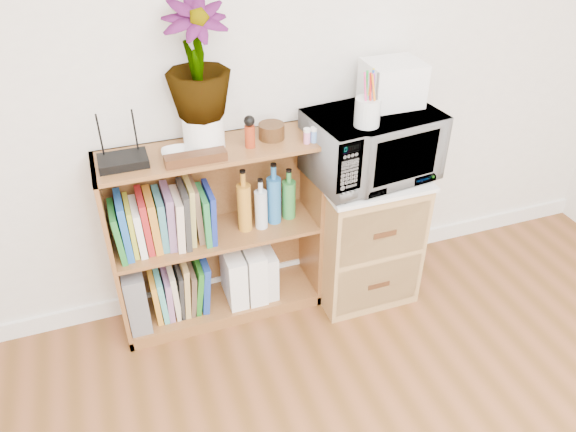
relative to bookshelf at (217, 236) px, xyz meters
name	(u,v)px	position (x,y,z in m)	size (l,w,h in m)	color
skirting_board	(277,270)	(0.35, 0.14, -0.42)	(4.00, 0.02, 0.10)	white
bookshelf	(217,236)	(0.00, 0.00, 0.00)	(1.00, 0.30, 0.95)	brown
wicker_unit	(362,235)	(0.75, -0.08, -0.12)	(0.50, 0.45, 0.70)	#9E7542
microwave	(371,145)	(0.75, -0.08, 0.41)	(0.58, 0.39, 0.32)	silver
pen_cup	(367,112)	(0.66, -0.19, 0.63)	(0.11, 0.11, 0.12)	silver
small_appliance	(392,83)	(0.87, -0.02, 0.67)	(0.25, 0.21, 0.20)	white
router	(123,161)	(-0.37, -0.02, 0.49)	(0.20, 0.14, 0.04)	black
white_bowl	(177,154)	(-0.14, -0.03, 0.49)	(0.13, 0.13, 0.03)	silver
plant_pot	(204,132)	(-0.01, 0.02, 0.55)	(0.18, 0.18, 0.15)	white
potted_plant	(197,60)	(-0.01, 0.02, 0.86)	(0.27, 0.27, 0.48)	#3D712D
trinket_box	(196,158)	(-0.08, -0.10, 0.50)	(0.26, 0.06, 0.04)	#381A0F
kokeshi_doll	(250,136)	(0.18, -0.04, 0.53)	(0.04, 0.04, 0.10)	#982D12
wooden_bowl	(271,131)	(0.29, 0.01, 0.51)	(0.12, 0.12, 0.07)	#3A2410
paint_jars	(314,137)	(0.46, -0.09, 0.50)	(0.10, 0.04, 0.05)	pink
file_box	(135,293)	(-0.43, 0.00, -0.24)	(0.10, 0.27, 0.33)	slate
magazine_holder_left	(234,275)	(0.07, -0.01, -0.26)	(0.09, 0.23, 0.29)	white
magazine_holder_mid	(253,271)	(0.17, -0.01, -0.26)	(0.09, 0.24, 0.30)	white
magazine_holder_right	(265,270)	(0.24, -0.01, -0.27)	(0.08, 0.21, 0.26)	silver
cookbooks	(164,219)	(-0.24, 0.00, 0.16)	(0.46, 0.20, 0.30)	#1E732B
liquor_bottles	(266,197)	(0.25, 0.00, 0.17)	(0.30, 0.07, 0.31)	#C58225
lower_books	(180,288)	(-0.21, 0.00, -0.28)	(0.29, 0.19, 0.30)	orange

